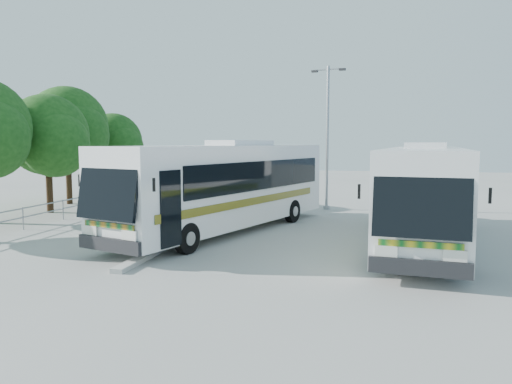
% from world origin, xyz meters
% --- Properties ---
extents(ground, '(100.00, 100.00, 0.00)m').
position_xyz_m(ground, '(0.00, 0.00, 0.00)').
color(ground, '#A0A09B').
rests_on(ground, ground).
extents(kerb_divider, '(0.40, 16.00, 0.15)m').
position_xyz_m(kerb_divider, '(-2.30, 2.00, 0.07)').
color(kerb_divider, '#B2B2AD').
rests_on(kerb_divider, ground).
extents(railing, '(0.06, 22.00, 1.00)m').
position_xyz_m(railing, '(-10.00, 4.00, 0.74)').
color(railing, gray).
rests_on(railing, ground).
extents(tree_far_c, '(4.97, 4.69, 6.49)m').
position_xyz_m(tree_far_c, '(-12.12, 5.10, 4.26)').
color(tree_far_c, '#382314').
rests_on(tree_far_c, ground).
extents(tree_far_d, '(5.62, 5.30, 7.33)m').
position_xyz_m(tree_far_d, '(-13.31, 8.80, 4.82)').
color(tree_far_d, '#382314').
rests_on(tree_far_d, ground).
extents(tree_far_e, '(4.54, 4.28, 5.92)m').
position_xyz_m(tree_far_e, '(-12.63, 13.30, 3.89)').
color(tree_far_e, '#382314').
rests_on(tree_far_e, ground).
extents(coach_main, '(6.84, 13.62, 3.74)m').
position_xyz_m(coach_main, '(-1.01, 1.45, 2.05)').
color(coach_main, silver).
rests_on(coach_main, ground).
extents(coach_adjacent, '(4.13, 13.37, 3.65)m').
position_xyz_m(coach_adjacent, '(7.00, 0.74, 2.00)').
color(coach_adjacent, white).
rests_on(coach_adjacent, ground).
extents(lamppost, '(1.97, 0.69, 8.17)m').
position_xyz_m(lamppost, '(2.63, 9.73, 4.51)').
color(lamppost, '#95989D').
rests_on(lamppost, ground).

